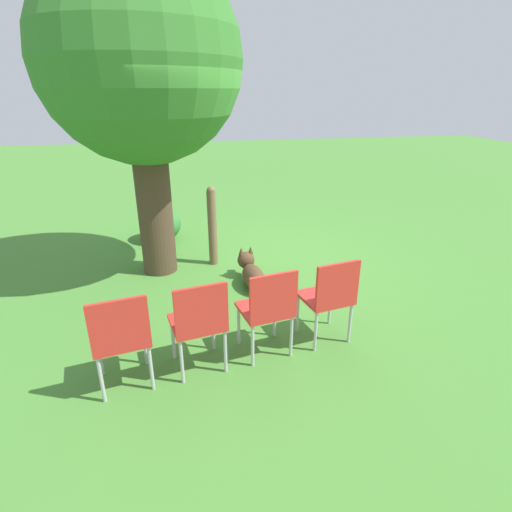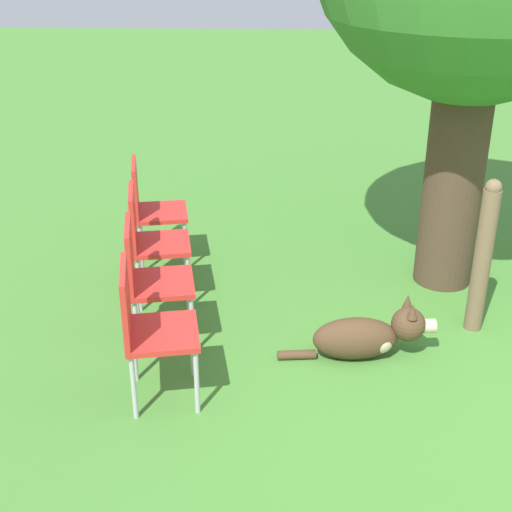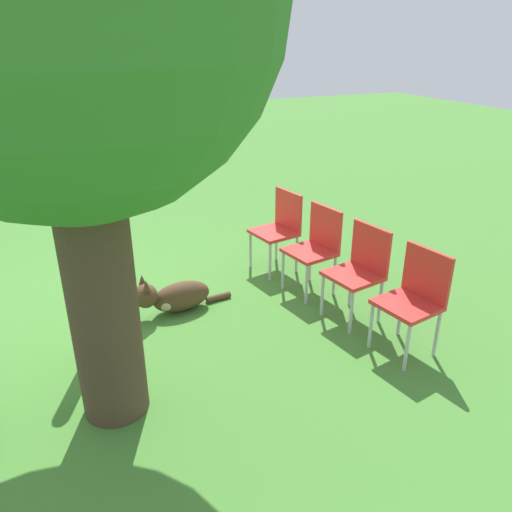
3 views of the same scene
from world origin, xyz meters
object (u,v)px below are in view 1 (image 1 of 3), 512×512
object	(u,v)px
red_chair_0	(330,295)
red_chair_1	(268,307)
red_chair_3	(121,335)
oak_tree	(140,64)
red_chair_2	(199,320)
dog	(252,273)
fence_post	(212,226)

from	to	relation	value
red_chair_0	red_chair_1	distance (m)	0.63
red_chair_1	red_chair_3	world-z (taller)	same
oak_tree	red_chair_3	world-z (taller)	oak_tree
red_chair_1	red_chair_3	bearing A→B (deg)	88.74
red_chair_1	red_chair_2	world-z (taller)	same
red_chair_1	dog	bearing A→B (deg)	-15.72
red_chair_0	red_chair_2	bearing A→B (deg)	88.74
oak_tree	red_chair_2	world-z (taller)	oak_tree
fence_post	red_chair_3	world-z (taller)	fence_post
oak_tree	red_chair_0	size ratio (longest dim) A/B	4.31
red_chair_2	red_chair_0	bearing A→B (deg)	-91.26
oak_tree	red_chair_1	distance (m)	3.15
dog	red_chair_2	world-z (taller)	red_chair_2
red_chair_2	red_chair_3	distance (m)	0.63
oak_tree	red_chair_1	world-z (taller)	oak_tree
oak_tree	red_chair_3	size ratio (longest dim) A/B	4.31
red_chair_3	red_chair_0	bearing A→B (deg)	-91.26
oak_tree	red_chair_2	xyz separation A→B (m)	(-2.26, -0.39, -2.05)
oak_tree	red_chair_2	distance (m)	3.08
red_chair_0	oak_tree	bearing A→B (deg)	27.77
fence_post	red_chair_1	distance (m)	2.25
dog	red_chair_2	bearing A→B (deg)	148.54
red_chair_1	red_chair_2	distance (m)	0.63
oak_tree	red_chair_1	xyz separation A→B (m)	(-2.16, -1.01, -2.05)
red_chair_0	red_chair_2	world-z (taller)	same
red_chair_0	red_chair_3	bearing A→B (deg)	88.74
red_chair_2	red_chair_3	xyz separation A→B (m)	(-0.10, 0.62, 0.00)
oak_tree	fence_post	distance (m)	2.14
red_chair_1	red_chair_2	size ratio (longest dim) A/B	1.00
red_chair_0	red_chair_2	size ratio (longest dim) A/B	1.00
dog	fence_post	world-z (taller)	fence_post
fence_post	oak_tree	bearing A→B (deg)	96.03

